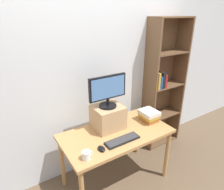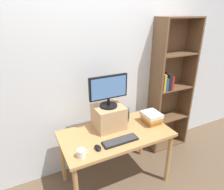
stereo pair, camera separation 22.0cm
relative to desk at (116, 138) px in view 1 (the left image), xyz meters
The scene contains 11 objects.
ground_plane 0.65m from the desk, ahead, with size 12.00×12.00×0.00m, color brown.
back_wall 0.83m from the desk, 90.00° to the left, with size 7.00×0.08×2.60m.
desk is the anchor object (origin of this frame).
bookshelf_unit 1.20m from the desk, 18.31° to the left, with size 0.64×0.28×1.98m.
riser_box 0.27m from the desk, 96.84° to the left, with size 0.34×0.32×0.28m.
computer_monitor 0.59m from the desk, 96.90° to the left, with size 0.47×0.21×0.38m.
keyboard 0.21m from the desk, 101.90° to the right, with size 0.40×0.12×0.02m.
computer_mouse 0.37m from the desk, 148.53° to the right, with size 0.06×0.10×0.04m.
book_stack 0.53m from the desk, ahead, with size 0.20×0.23×0.14m.
coffee_mug 0.56m from the desk, 155.15° to the right, with size 0.11×0.08×0.09m.
desk_speaker 0.35m from the desk, 37.07° to the left, with size 0.08×0.09×0.18m.
Camera 1 is at (-1.11, -1.65, 2.04)m, focal length 32.00 mm.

